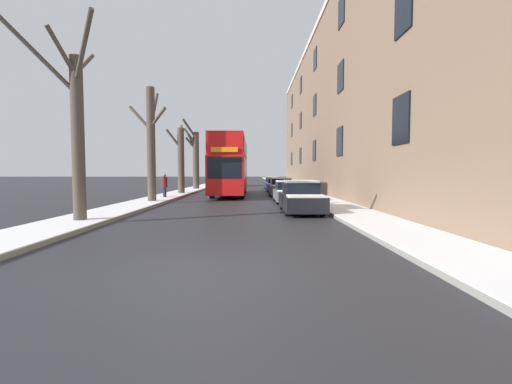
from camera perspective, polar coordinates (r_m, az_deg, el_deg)
ground_plane at (r=6.44m, az=-9.50°, el=-13.37°), size 320.00×320.00×0.00m
sidewalk_left at (r=59.46m, az=-6.65°, el=1.51°), size 2.23×130.00×0.16m
sidewalk_right at (r=59.28m, az=3.71°, el=1.52°), size 2.23×130.00×0.16m
terrace_facade_right at (r=32.55m, az=17.83°, el=13.08°), size 9.10×50.50×14.97m
bare_tree_left_0 at (r=13.74m, az=-27.82°, el=9.63°), size 3.59×3.95×6.96m
bare_tree_left_1 at (r=21.47m, az=-17.09°, el=7.85°), size 2.57×1.96×6.88m
bare_tree_left_2 at (r=29.24m, az=-12.44°, el=5.51°), size 1.43×2.48×5.97m
bare_tree_left_3 at (r=37.12m, az=-10.11°, el=5.70°), size 1.62×3.67×7.39m
double_decker_bus at (r=27.94m, az=-4.31°, el=4.73°), size 2.52×11.56×4.55m
parked_car_0 at (r=15.99m, az=7.45°, el=-0.94°), size 1.71×4.44×1.48m
parked_car_1 at (r=21.29m, az=5.45°, el=-0.04°), size 1.72×4.23×1.35m
parked_car_2 at (r=27.19m, az=4.15°, el=0.77°), size 1.79×3.96×1.47m
parked_car_3 at (r=33.23m, az=3.30°, el=1.14°), size 1.74×4.14×1.34m
parked_car_4 at (r=39.22m, az=2.71°, el=1.47°), size 1.68×4.14×1.37m
oncoming_van at (r=47.18m, az=-3.25°, el=2.48°), size 2.01×4.92×2.27m
pedestrian_left_sidewalk at (r=24.46m, az=-14.99°, el=1.09°), size 0.39×0.39×1.77m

